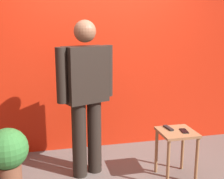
# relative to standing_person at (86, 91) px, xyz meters

# --- Properties ---
(back_wall_red) EXTENTS (5.39, 0.12, 2.81)m
(back_wall_red) POSITION_rel_standing_person_xyz_m (0.35, 0.82, 0.39)
(back_wall_red) COLOR red
(back_wall_red) RESTS_ON ground_plane
(standing_person) EXTENTS (0.70, 0.40, 1.80)m
(standing_person) POSITION_rel_standing_person_xyz_m (0.00, 0.00, 0.00)
(standing_person) COLOR black
(standing_person) RESTS_ON ground_plane
(side_table) EXTENTS (0.40, 0.40, 0.58)m
(side_table) POSITION_rel_standing_person_xyz_m (0.98, -0.34, -0.56)
(side_table) COLOR olive
(side_table) RESTS_ON ground_plane
(cell_phone) EXTENTS (0.09, 0.15, 0.01)m
(cell_phone) POSITION_rel_standing_person_xyz_m (1.05, -0.37, -0.43)
(cell_phone) COLOR black
(cell_phone) RESTS_ON side_table
(tv_remote) EXTENTS (0.06, 0.17, 0.02)m
(tv_remote) POSITION_rel_standing_person_xyz_m (0.92, -0.25, -0.42)
(tv_remote) COLOR black
(tv_remote) RESTS_ON side_table
(potted_plant) EXTENTS (0.44, 0.44, 0.69)m
(potted_plant) POSITION_rel_standing_person_xyz_m (-0.87, -0.15, -0.60)
(potted_plant) COLOR brown
(potted_plant) RESTS_ON ground_plane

